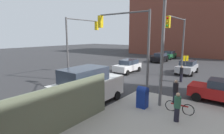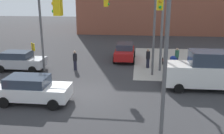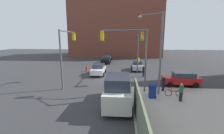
# 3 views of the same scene
# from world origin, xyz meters

# --- Properties ---
(ground_plane) EXTENTS (120.00, 120.00, 0.00)m
(ground_plane) POSITION_xyz_m (0.00, 0.00, 0.00)
(ground_plane) COLOR #333335
(sidewalk_corner) EXTENTS (12.00, 12.00, 0.01)m
(sidewalk_corner) POSITION_xyz_m (9.00, 9.00, 0.01)
(sidewalk_corner) COLOR #ADA89E
(sidewalk_corner) RESTS_ON ground
(traffic_signal_nw_corner) EXTENTS (5.65, 0.36, 6.50)m
(traffic_signal_nw_corner) POSITION_xyz_m (-2.34, 4.50, 4.64)
(traffic_signal_nw_corner) COLOR #59595B
(traffic_signal_nw_corner) RESTS_ON ground
(traffic_signal_se_corner) EXTENTS (4.91, 0.36, 6.50)m
(traffic_signal_se_corner) POSITION_xyz_m (2.65, -4.50, 4.60)
(traffic_signal_se_corner) COLOR #59595B
(traffic_signal_se_corner) RESTS_ON ground
(traffic_signal_ne_corner) EXTENTS (0.36, 4.85, 6.50)m
(traffic_signal_ne_corner) POSITION_xyz_m (4.50, 2.68, 4.59)
(traffic_signal_ne_corner) COLOR #59595B
(traffic_signal_ne_corner) RESTS_ON ground
(street_lamp_corner) EXTENTS (1.79, 2.22, 8.00)m
(street_lamp_corner) POSITION_xyz_m (4.98, 5.50, 4.70)
(street_lamp_corner) COLOR slate
(street_lamp_corner) RESTS_ON ground
(warning_sign_two_way) EXTENTS (0.48, 0.48, 2.40)m
(warning_sign_two_way) POSITION_xyz_m (-5.40, 4.69, 1.64)
(warning_sign_two_way) COLOR #4C4C4C
(warning_sign_two_way) RESTS_ON ground
(mailbox_blue) EXTENTS (0.56, 0.64, 1.43)m
(mailbox_blue) POSITION_xyz_m (6.20, 5.00, 0.76)
(mailbox_blue) COLOR navy
(mailbox_blue) RESTS_ON ground
(coupe_red) EXTENTS (2.02, 4.20, 1.62)m
(coupe_red) POSITION_xyz_m (2.01, 9.14, 0.84)
(coupe_red) COLOR #B21919
(coupe_red) RESTS_ON ground
(coupe_white) EXTENTS (4.25, 2.02, 1.62)m
(coupe_white) POSITION_xyz_m (-2.81, -1.69, 0.84)
(coupe_white) COLOR white
(coupe_white) RESTS_ON ground
(sedan_silver) EXTENTS (4.00, 2.02, 1.62)m
(sedan_silver) POSITION_xyz_m (-6.64, 4.63, 0.84)
(sedan_silver) COLOR #B7BABF
(sedan_silver) RESTS_ON ground
(van_white_delivery) EXTENTS (5.40, 2.32, 2.62)m
(van_white_delivery) POSITION_xyz_m (7.99, 1.80, 1.28)
(van_white_delivery) COLOR white
(van_white_delivery) RESTS_ON ground
(pedestrian_crossing) EXTENTS (0.36, 0.36, 1.67)m
(pedestrian_crossing) POSITION_xyz_m (6.80, 7.40, 0.86)
(pedestrian_crossing) COLOR #2D664C
(pedestrian_crossing) RESTS_ON ground
(pedestrian_waiting) EXTENTS (0.36, 0.36, 1.69)m
(pedestrian_waiting) POSITION_xyz_m (-2.00, 5.20, 0.87)
(pedestrian_waiting) COLOR black
(pedestrian_waiting) RESTS_ON ground
(pedestrian_walking_north) EXTENTS (0.36, 0.36, 1.70)m
(pedestrian_walking_north) POSITION_xyz_m (4.20, 6.50, 0.88)
(pedestrian_walking_north) COLOR black
(pedestrian_walking_north) RESTS_ON ground
(bicycle_leaning_on_fence) EXTENTS (0.05, 1.75, 0.97)m
(bicycle_leaning_on_fence) POSITION_xyz_m (5.60, 7.20, 0.35)
(bicycle_leaning_on_fence) COLOR black
(bicycle_leaning_on_fence) RESTS_ON ground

